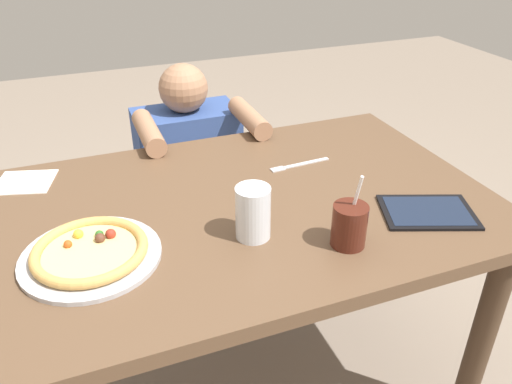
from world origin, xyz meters
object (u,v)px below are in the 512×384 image
Objects in this scene: water_cup_clear at (253,212)px; drink_cup_colored at (349,225)px; pizza_near at (90,252)px; diner_seated at (191,187)px; fork at (297,165)px; tablet at (428,212)px.

drink_cup_colored is at bearing -29.59° from water_cup_clear.
drink_cup_colored is at bearing -15.76° from pizza_near.
diner_seated is at bearing 62.22° from pizza_near.
drink_cup_colored is 0.93× the size of fork.
fork is (0.65, 0.26, -0.02)m from pizza_near.
pizza_near is 2.39× the size of water_cup_clear.
drink_cup_colored is 0.43m from fork.
diner_seated reaches higher than pizza_near.
fork is (0.06, 0.42, -0.05)m from drink_cup_colored.
diner_seated is (0.05, 0.88, -0.41)m from water_cup_clear.
water_cup_clear is 0.97m from diner_seated.
tablet is (0.21, -0.38, 0.00)m from fork.
pizza_near is 0.35× the size of diner_seated.
drink_cup_colored is 0.23m from water_cup_clear.
drink_cup_colored is 1.08m from diner_seated.
tablet is at bearing 9.26° from drink_cup_colored.
pizza_near is at bearing -117.78° from diner_seated.
fork is 0.22× the size of diner_seated.
fork is at bearing 21.51° from pizza_near.
fork is at bearing 81.44° from drink_cup_colored.
pizza_near reaches higher than fork.
water_cup_clear is 0.67× the size of fork.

